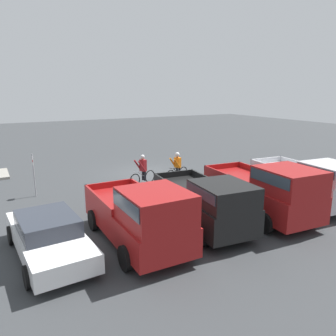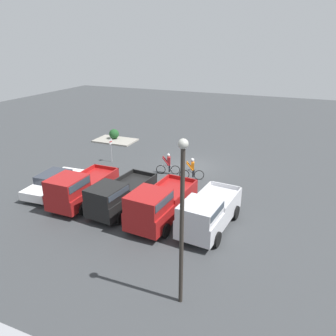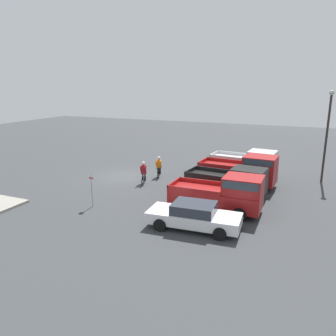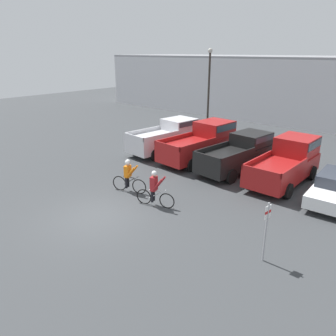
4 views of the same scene
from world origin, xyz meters
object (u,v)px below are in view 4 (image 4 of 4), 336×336
at_px(cyclist_0, 155,189).
at_px(fire_lane_sign, 266,226).
at_px(cyclist_1, 128,175).
at_px(pickup_truck_0, 167,136).
at_px(pickup_truck_2, 239,153).
at_px(pickup_truck_3, 288,161).
at_px(pickup_truck_1, 203,142).
at_px(lamppost, 209,86).

height_order(cyclist_0, fire_lane_sign, fire_lane_sign).
bearing_deg(cyclist_1, pickup_truck_0, 115.72).
xyz_separation_m(pickup_truck_0, pickup_truck_2, (5.60, -0.06, -0.05)).
relative_size(pickup_truck_3, cyclist_0, 2.93).
bearing_deg(cyclist_0, pickup_truck_0, 127.44).
bearing_deg(pickup_truck_2, pickup_truck_3, 4.41).
bearing_deg(pickup_truck_0, cyclist_0, -52.56).
bearing_deg(pickup_truck_3, cyclist_0, -115.09).
distance_m(pickup_truck_3, cyclist_0, 7.60).
distance_m(pickup_truck_1, pickup_truck_2, 2.82).
xyz_separation_m(pickup_truck_2, pickup_truck_3, (2.76, 0.21, 0.07)).
bearing_deg(cyclist_1, fire_lane_sign, -6.89).
distance_m(cyclist_0, cyclist_1, 2.07).
distance_m(pickup_truck_2, cyclist_0, 6.68).
height_order(pickup_truck_3, cyclist_0, pickup_truck_3).
xyz_separation_m(pickup_truck_0, lamppost, (-0.52, 5.52, 2.87)).
bearing_deg(fire_lane_sign, lamppost, 131.11).
distance_m(pickup_truck_3, cyclist_1, 8.43).
bearing_deg(cyclist_0, cyclist_1, 171.72).
relative_size(pickup_truck_1, fire_lane_sign, 2.62).
relative_size(pickup_truck_2, cyclist_0, 2.94).
bearing_deg(cyclist_0, pickup_truck_1, 108.68).
height_order(pickup_truck_2, lamppost, lamppost).
bearing_deg(pickup_truck_1, cyclist_0, -71.32).
bearing_deg(cyclist_0, lamppost, 114.85).
distance_m(pickup_truck_0, pickup_truck_3, 8.37).
height_order(cyclist_0, lamppost, lamppost).
relative_size(cyclist_1, fire_lane_sign, 0.84).
xyz_separation_m(pickup_truck_2, cyclist_1, (-2.51, -6.36, -0.22)).
bearing_deg(cyclist_1, cyclist_0, -8.28).
relative_size(pickup_truck_0, cyclist_0, 2.92).
relative_size(pickup_truck_1, cyclist_1, 3.10).
bearing_deg(pickup_truck_2, cyclist_0, -93.93).
xyz_separation_m(pickup_truck_3, lamppost, (-8.89, 5.37, 2.85)).
bearing_deg(fire_lane_sign, pickup_truck_0, 145.55).
xyz_separation_m(pickup_truck_1, lamppost, (-3.32, 5.30, 2.81)).
xyz_separation_m(cyclist_1, fire_lane_sign, (7.61, -0.92, 0.44)).
bearing_deg(pickup_truck_0, pickup_truck_1, 4.43).
distance_m(pickup_truck_1, lamppost, 6.86).
bearing_deg(lamppost, pickup_truck_2, -42.32).
bearing_deg(fire_lane_sign, cyclist_0, 173.63).
bearing_deg(lamppost, fire_lane_sign, -48.89).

